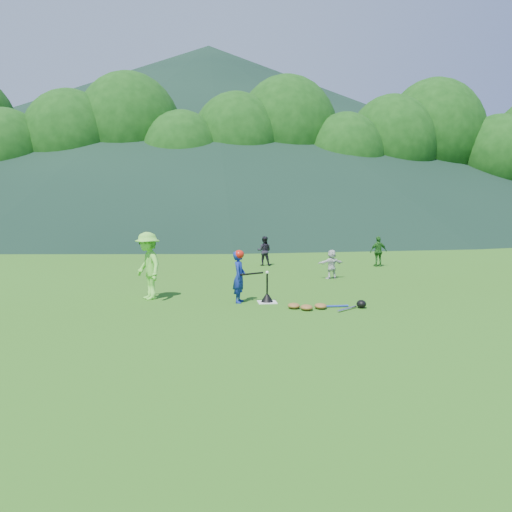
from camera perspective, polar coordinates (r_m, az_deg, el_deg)
The scene contains 14 objects.
ground at distance 12.16m, azimuth 1.28°, elevation -5.34°, with size 120.00×120.00×0.00m, color #2D6216.
home_plate at distance 12.16m, azimuth 1.28°, elevation -5.29°, with size 0.45×0.45×0.02m, color silver.
baseball at distance 12.04m, azimuth 1.28°, elevation -1.89°, with size 0.08×0.08×0.08m, color white.
batter_child at distance 12.08m, azimuth -1.93°, elevation -2.40°, with size 0.46×0.30×1.25m, color navy.
adult_coach at distance 12.78m, azimuth -12.25°, elevation -1.10°, with size 1.09×0.63×1.69m, color #6AD63F.
fielder_b at distance 19.92m, azimuth 0.95°, elevation 0.58°, with size 0.57×0.44×1.17m, color black.
fielder_c at distance 20.18m, azimuth 13.82°, elevation 0.51°, with size 0.70×0.29×1.19m, color #205E1C.
fielder_d at distance 16.38m, azimuth 8.63°, elevation -0.93°, with size 0.88×0.28×0.95m, color silver.
batting_tee at distance 12.14m, azimuth 1.28°, elevation -4.74°, with size 0.30×0.30×0.68m.
batter_gear at distance 12.02m, azimuth -1.83°, elevation -0.00°, with size 0.72×0.27×0.61m.
equipment_pile at distance 11.49m, azimuth 7.41°, elevation -5.69°, with size 1.80×0.74×0.19m.
outfield_fence at distance 39.91m, azimuth -3.96°, elevation 3.16°, with size 70.07×0.08×1.33m.
tree_line at distance 46.09m, azimuth -4.05°, elevation 12.82°, with size 70.04×11.40×14.82m.
distant_hills at distance 94.71m, azimuth -10.07°, elevation 13.07°, with size 155.00×140.00×32.00m.
Camera 1 is at (-1.56, -11.84, 2.28)m, focal length 35.00 mm.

